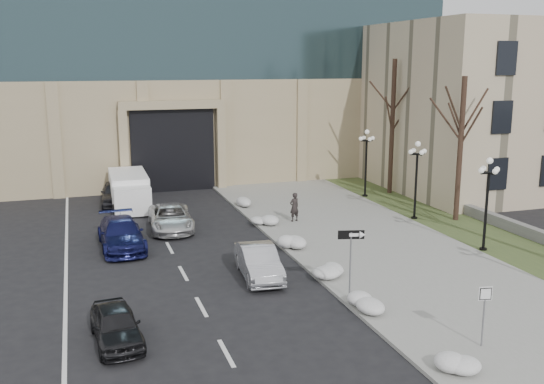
{
  "coord_description": "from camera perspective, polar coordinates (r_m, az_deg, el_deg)",
  "views": [
    {
      "loc": [
        -10.73,
        -11.7,
        9.28
      ],
      "look_at": [
        -2.37,
        13.81,
        3.5
      ],
      "focal_mm": 40.0,
      "sensor_mm": 36.0,
      "label": 1
    }
  ],
  "objects": [
    {
      "name": "pedestrian",
      "position": [
        35.43,
        2.11,
        -1.42
      ],
      "size": [
        0.72,
        0.57,
        1.71
      ],
      "primitive_type": "imported",
      "rotation": [
        0.0,
        0.0,
        3.44
      ],
      "color": "black",
      "rests_on": "sidewalk"
    },
    {
      "name": "car_d",
      "position": [
        34.56,
        -9.52,
        -2.41
      ],
      "size": [
        2.65,
        5.14,
        1.39
      ],
      "primitive_type": "imported",
      "rotation": [
        0.0,
        0.0,
        -0.07
      ],
      "color": "silver",
      "rests_on": "ground"
    },
    {
      "name": "lamppost_c",
      "position": [
        36.66,
        13.46,
        2.06
      ],
      "size": [
        1.18,
        1.18,
        4.76
      ],
      "color": "black",
      "rests_on": "ground"
    },
    {
      "name": "box_truck",
      "position": [
        40.63,
        -13.29,
        0.09
      ],
      "size": [
        2.47,
        6.69,
        2.11
      ],
      "rotation": [
        0.0,
        0.0,
        -0.02
      ],
      "color": "white",
      "rests_on": "ground"
    },
    {
      "name": "snow_clump_b",
      "position": [
        19.59,
        16.94,
        -15.7
      ],
      "size": [
        1.1,
        1.6,
        0.36
      ],
      "primitive_type": "ellipsoid",
      "color": "silver",
      "rests_on": "sidewalk"
    },
    {
      "name": "car_e",
      "position": [
        41.55,
        -14.53,
        -0.08
      ],
      "size": [
        2.1,
        4.59,
        1.53
      ],
      "primitive_type": "imported",
      "rotation": [
        0.0,
        0.0,
        -0.07
      ],
      "color": "#2D2D32",
      "rests_on": "ground"
    },
    {
      "name": "snow_clump_c",
      "position": [
        23.66,
        9.51,
        -10.33
      ],
      "size": [
        1.1,
        1.6,
        0.36
      ],
      "primitive_type": "ellipsoid",
      "color": "silver",
      "rests_on": "sidewalk"
    },
    {
      "name": "snow_clump_f",
      "position": [
        34.66,
        -0.75,
        -2.87
      ],
      "size": [
        1.1,
        1.6,
        0.36
      ],
      "primitive_type": "ellipsoid",
      "color": "silver",
      "rests_on": "sidewalk"
    },
    {
      "name": "car_b",
      "position": [
        26.68,
        -1.26,
        -6.6
      ],
      "size": [
        1.87,
        4.41,
        1.42
      ],
      "primitive_type": "imported",
      "rotation": [
        0.0,
        0.0,
        -0.09
      ],
      "color": "#B2B4BA",
      "rests_on": "ground"
    },
    {
      "name": "snow_clump_d",
      "position": [
        26.79,
        5.25,
        -7.49
      ],
      "size": [
        1.1,
        1.6,
        0.36
      ],
      "primitive_type": "ellipsoid",
      "color": "silver",
      "rests_on": "sidewalk"
    },
    {
      "name": "car_c",
      "position": [
        31.66,
        -14.01,
        -3.86
      ],
      "size": [
        2.26,
        5.22,
        1.5
      ],
      "primitive_type": "imported",
      "rotation": [
        0.0,
        0.0,
        0.03
      ],
      "color": "#16194F",
      "rests_on": "ground"
    },
    {
      "name": "tree_mid",
      "position": [
        36.71,
        17.4,
        5.69
      ],
      "size": [
        3.2,
        3.2,
        8.5
      ],
      "color": "black",
      "rests_on": "ground"
    },
    {
      "name": "lamppost_b",
      "position": [
        31.41,
        19.62,
        0.04
      ],
      "size": [
        1.18,
        1.18,
        4.76
      ],
      "color": "black",
      "rests_on": "ground"
    },
    {
      "name": "lamppost_d",
      "position": [
        42.25,
        8.87,
        3.56
      ],
      "size": [
        1.18,
        1.18,
        4.76
      ],
      "color": "black",
      "rests_on": "ground"
    },
    {
      "name": "keep_sign",
      "position": [
        21.11,
        19.38,
        -9.89
      ],
      "size": [
        0.47,
        0.13,
        2.19
      ],
      "rotation": [
        0.0,
        0.0,
        -0.18
      ],
      "color": "slate",
      "rests_on": "ground"
    },
    {
      "name": "one_way_sign",
      "position": [
        23.8,
        7.87,
        -4.78
      ],
      "size": [
        1.07,
        0.46,
        2.9
      ],
      "rotation": [
        0.0,
        0.0,
        -0.26
      ],
      "color": "slate",
      "rests_on": "ground"
    },
    {
      "name": "stone_wall",
      "position": [
        36.93,
        20.59,
        -2.64
      ],
      "size": [
        0.5,
        30.0,
        0.7
      ],
      "primitive_type": "cube",
      "color": "slate",
      "rests_on": "ground"
    },
    {
      "name": "tree_far",
      "position": [
        43.39,
        11.32,
        7.78
      ],
      "size": [
        3.2,
        3.2,
        9.5
      ],
      "color": "black",
      "rests_on": "ground"
    },
    {
      "name": "curb",
      "position": [
        28.99,
        2.47,
        -6.39
      ],
      "size": [
        0.3,
        40.0,
        0.14
      ],
      "primitive_type": "cube",
      "color": "gray",
      "rests_on": "ground"
    },
    {
      "name": "snow_clump_g",
      "position": [
        39.4,
        -3.04,
        -1.05
      ],
      "size": [
        1.1,
        1.6,
        0.36
      ],
      "primitive_type": "ellipsoid",
      "color": "silver",
      "rests_on": "sidewalk"
    },
    {
      "name": "classical_building",
      "position": [
        51.55,
        21.53,
        7.66
      ],
      "size": [
        22.0,
        18.12,
        12.0
      ],
      "color": "tan",
      "rests_on": "ground"
    },
    {
      "name": "sidewalk",
      "position": [
        30.8,
        10.37,
        -5.48
      ],
      "size": [
        9.0,
        40.0,
        0.12
      ],
      "primitive_type": "cube",
      "color": "gray",
      "rests_on": "ground"
    },
    {
      "name": "car_a",
      "position": [
        21.47,
        -14.46,
        -12.02
      ],
      "size": [
        1.77,
        3.8,
        1.26
      ],
      "primitive_type": "imported",
      "rotation": [
        0.0,
        0.0,
        0.08
      ],
      "color": "black",
      "rests_on": "ground"
    },
    {
      "name": "grass_strip",
      "position": [
        34.29,
        20.0,
        -4.22
      ],
      "size": [
        4.0,
        40.0,
        0.1
      ],
      "primitive_type": "cube",
      "color": "#3A4C26",
      "rests_on": "ground"
    },
    {
      "name": "snow_clump_e",
      "position": [
        30.44,
        1.61,
        -5.02
      ],
      "size": [
        1.1,
        1.6,
        0.36
      ],
      "primitive_type": "ellipsoid",
      "color": "silver",
      "rests_on": "sidewalk"
    }
  ]
}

